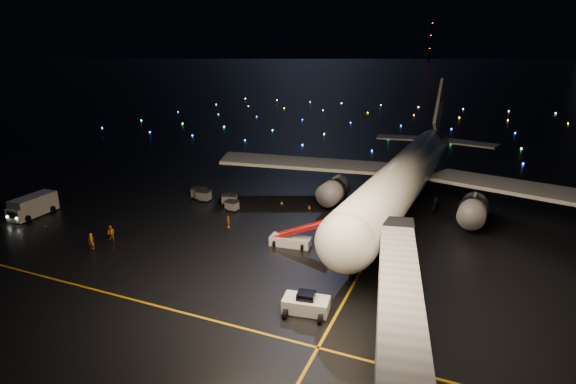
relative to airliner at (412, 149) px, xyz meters
name	(u,v)px	position (x,y,z in m)	size (l,w,h in m)	color
ground	(448,82)	(-13.22, 272.05, -8.58)	(2000.00, 2000.00, 0.00)	black
lane_centre	(382,233)	(-1.22, -12.95, -8.57)	(0.25, 80.00, 0.02)	#D0970A
lane_cross	(145,303)	(-18.22, -37.95, -8.57)	(60.00, 0.25, 0.02)	#D0970A
airliner	(412,149)	(0.00, 0.00, 0.00)	(60.58, 57.55, 17.16)	silver
pushback_tug	(306,302)	(-3.90, -33.53, -7.61)	(4.10, 2.15, 1.95)	silver
belt_loader	(291,232)	(-10.66, -20.81, -6.85)	(7.16, 1.95, 3.47)	silver
service_truck	(34,205)	(-48.00, -25.41, -7.12)	(2.50, 7.92, 2.92)	silver
crew_a	(91,241)	(-31.90, -30.85, -7.60)	(0.72, 0.47, 1.97)	orange
crew_b	(111,233)	(-31.60, -28.01, -7.60)	(0.95, 0.74, 1.96)	orange
crew_c	(228,222)	(-20.37, -18.80, -7.77)	(0.95, 0.40, 1.62)	orange
safety_cone_0	(309,207)	(-13.10, -7.67, -8.33)	(0.44, 0.44, 0.50)	orange
safety_cone_1	(334,210)	(-9.26, -7.89, -8.31)	(0.48, 0.48, 0.55)	orange
safety_cone_2	(282,202)	(-17.66, -7.41, -8.35)	(0.41, 0.41, 0.47)	orange
safety_cone_3	(267,175)	(-26.43, 5.81, -8.34)	(0.43, 0.43, 0.48)	orange
radio_mast	(431,42)	(-73.22, 712.05, 23.42)	(1.80, 1.80, 64.00)	black
taxiway_lights	(402,123)	(-13.22, 78.05, -8.40)	(164.00, 92.00, 0.36)	black
baggage_cart_0	(232,205)	(-23.21, -12.85, -7.83)	(1.77, 1.24, 1.50)	gray
baggage_cart_1	(230,199)	(-24.77, -10.83, -7.72)	(2.04, 1.42, 1.73)	gray
baggage_cart_2	(204,195)	(-29.44, -10.68, -7.71)	(2.05, 1.44, 1.74)	gray
baggage_cart_3	(199,193)	(-30.67, -10.07, -7.67)	(2.14, 1.50, 1.82)	gray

